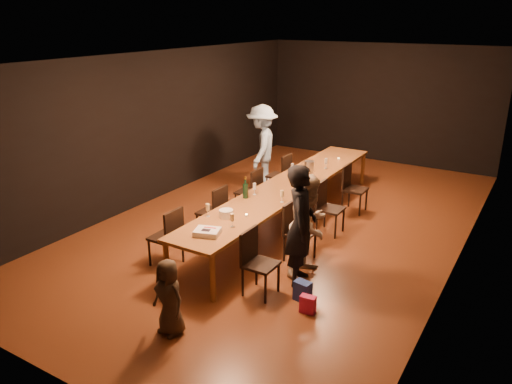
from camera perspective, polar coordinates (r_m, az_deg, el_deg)
The scene contains 30 objects.
ground at distance 9.33m, azimuth 3.58°, elevation -3.53°, with size 10.00×10.00×0.00m, color #4E2313.
room_shell at distance 8.72m, azimuth 3.87°, elevation 9.11°, with size 6.04×10.04×3.02m.
table at distance 9.08m, azimuth 3.67°, elevation 0.54°, with size 0.90×6.00×0.75m.
chair_right_0 at distance 6.86m, azimuth 0.55°, elevation -8.19°, with size 0.42×0.42×0.93m, color black, non-canonical shape.
chair_right_1 at distance 7.81m, azimuth 5.06°, elevation -4.63°, with size 0.42×0.42×0.93m, color black, non-canonical shape.
chair_right_2 at distance 8.82m, azimuth 8.53°, elevation -1.85°, with size 0.42×0.42×0.93m, color black, non-canonical shape.
chair_right_3 at distance 9.88m, azimuth 11.27°, elevation 0.35°, with size 0.42×0.42×0.93m, color black, non-canonical shape.
chair_left_0 at distance 7.77m, azimuth -10.33°, elevation -5.02°, with size 0.42×0.42×0.93m, color black, non-canonical shape.
chair_left_1 at distance 8.63m, azimuth -5.11°, elevation -2.22°, with size 0.42×0.42×0.93m, color black, non-canonical shape.
chair_left_2 at distance 9.55m, azimuth -0.87°, elevation 0.07°, with size 0.42×0.42×0.93m, color black, non-canonical shape.
chair_left_3 at distance 10.53m, azimuth 2.59°, elevation 1.94°, with size 0.42×0.42×0.93m, color black, non-canonical shape.
woman_birthday at distance 7.02m, azimuth 5.14°, elevation -3.81°, with size 0.64×0.42×1.76m, color black.
woman_tan at distance 7.31m, azimuth 6.13°, elevation -3.82°, with size 0.75×0.58×1.54m, color beige.
man_blue at distance 10.97m, azimuth 0.67°, elevation 5.17°, with size 1.19×0.69×1.85m, color #9AC4EE.
child at distance 6.17m, azimuth -9.91°, elevation -11.75°, with size 0.47×0.31×0.97m, color #403324.
gift_bag_red at distance 6.66m, azimuth 5.94°, elevation -12.66°, with size 0.20×0.11×0.24m, color #D51F5D.
gift_bag_blue at distance 6.89m, azimuth 5.35°, elevation -11.21°, with size 0.23×0.15×0.28m, color #2542A1.
birthday_cake at distance 7.04m, azimuth -5.59°, elevation -4.57°, with size 0.42×0.37×0.08m.
plate_stack at distance 7.60m, azimuth -3.44°, elevation -2.48°, with size 0.22×0.22×0.12m, color white.
champagne_bottle at distance 8.34m, azimuth -1.22°, elevation 0.54°, with size 0.09×0.09×0.38m, color black, non-canonical shape.
ice_bucket at distance 9.84m, azimuth 6.11°, elevation 2.93°, with size 0.19×0.19×0.21m, color #BCBBC1.
wineglass_0 at distance 7.64m, azimuth -5.54°, elevation -2.08°, with size 0.06×0.06×0.21m, color beige, non-canonical shape.
wineglass_1 at distance 7.24m, azimuth -2.74°, elevation -3.25°, with size 0.06×0.06×0.21m, color beige, non-canonical shape.
wineglass_2 at distance 8.52m, azimuth -0.17°, elevation 0.35°, with size 0.06×0.06×0.21m, color silver, non-canonical shape.
wineglass_3 at distance 8.18m, azimuth 2.98°, elevation -0.49°, with size 0.06×0.06×0.21m, color beige, non-canonical shape.
wineglass_4 at distance 9.66m, azimuth 4.16°, elevation 2.67°, with size 0.06×0.06×0.21m, color silver, non-canonical shape.
wineglass_5 at distance 10.08m, azimuth 8.00°, elevation 3.25°, with size 0.06×0.06×0.21m, color silver, non-canonical shape.
tealight_near at distance 7.64m, azimuth -1.10°, elevation -2.68°, with size 0.05×0.05×0.03m, color #B2B7B2.
tealight_mid at distance 9.12m, azimuth 4.95°, elevation 1.02°, with size 0.05×0.05×0.03m, color #B2B7B2.
tealight_far at distance 10.76m, azimuth 9.42°, elevation 3.74°, with size 0.05×0.05×0.03m, color #B2B7B2.
Camera 1 is at (3.93, -7.62, 3.67)m, focal length 35.00 mm.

